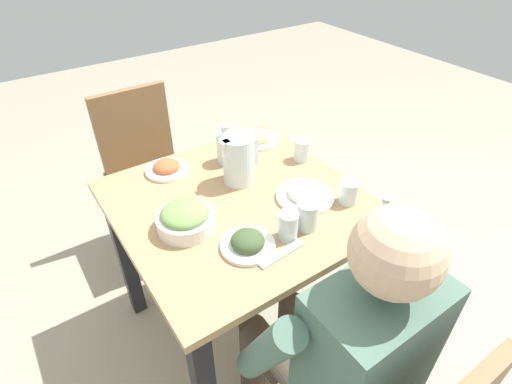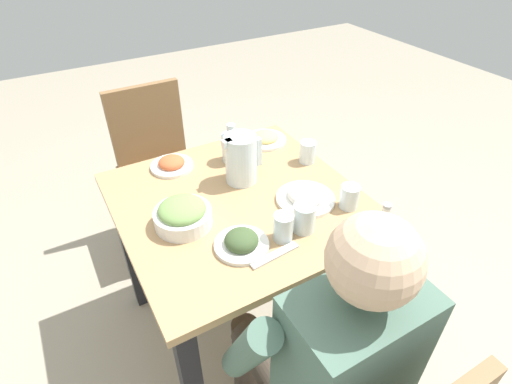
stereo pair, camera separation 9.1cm
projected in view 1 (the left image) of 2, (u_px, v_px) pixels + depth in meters
The scene contains 18 objects.
ground_plane at pixel (243, 324), 1.90m from camera, with size 8.00×8.00×0.00m, color #9E937F.
dining_table at pixel (240, 228), 1.53m from camera, with size 0.85×0.85×0.75m.
chair_far at pixel (146, 165), 2.08m from camera, with size 0.40×0.40×0.88m.
diner_near at pixel (336, 345), 1.09m from camera, with size 0.48×0.53×1.18m.
water_pitcher at pixel (239, 159), 1.49m from camera, with size 0.16×0.12×0.19m.
salad_bowl at pixel (185, 218), 1.30m from camera, with size 0.19×0.19×0.09m.
plate_yoghurt at pixel (305, 194), 1.44m from camera, with size 0.21×0.21×0.06m.
plate_dolmas at pixel (248, 243), 1.24m from camera, with size 0.17×0.17×0.06m.
plate_fries at pixel (258, 138), 1.78m from camera, with size 0.19×0.19×0.04m.
plate_rice_curry at pixel (167, 168), 1.58m from camera, with size 0.17×0.17×0.05m.
water_glass_near_left at pixel (349, 192), 1.41m from camera, with size 0.07×0.07×0.09m, color silver.
water_glass_far_right at pixel (302, 150), 1.64m from camera, with size 0.07×0.07×0.09m, color silver.
water_glass_by_pitcher at pixel (288, 226), 1.26m from camera, with size 0.06×0.06×0.10m, color silver.
water_glass_center at pixel (307, 215), 1.30m from camera, with size 0.07×0.07×0.10m, color silver.
oil_carafe at pixel (227, 149), 1.62m from camera, with size 0.08×0.08×0.16m.
salt_shaker at pixel (385, 204), 1.38m from camera, with size 0.03×0.03×0.05m.
fork_near at pixel (282, 254), 1.22m from camera, with size 0.17×0.03×0.01m, color silver.
knife_near at pixel (236, 147), 1.73m from camera, with size 0.18×0.02×0.01m, color silver.
Camera 1 is at (-0.59, -0.98, 1.64)m, focal length 28.04 mm.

